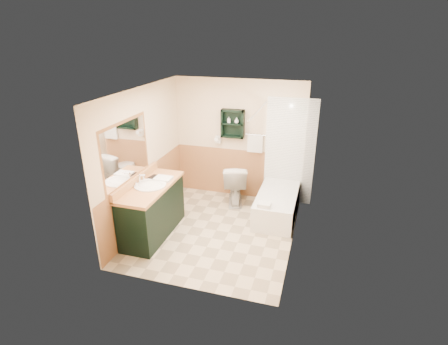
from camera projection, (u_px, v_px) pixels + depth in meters
The scene contains 25 objects.
floor at pixel (216, 230), 6.08m from camera, with size 3.00×3.00×0.00m, color beige.
back_wall at pixel (239, 140), 6.97m from camera, with size 2.60×0.04×2.40m, color #FAE6C3.
left_wall at pixel (142, 158), 5.97m from camera, with size 0.04×3.00×2.40m, color #FAE6C3.
right_wall at pixel (299, 175), 5.28m from camera, with size 0.04×3.00×2.40m, color #FAE6C3.
ceiling at pixel (215, 90), 5.16m from camera, with size 2.60×3.00×0.04m, color white.
wainscot_left at pixel (148, 195), 6.23m from camera, with size 2.98×2.98×1.00m, color tan, non-canonical shape.
wainscot_back at pixel (238, 173), 7.21m from camera, with size 2.58×2.58×1.00m, color tan, non-canonical shape.
mirror_frame at pixel (126, 152), 5.35m from camera, with size 1.30×1.30×1.00m, color #975D31, non-canonical shape.
mirror_glass at pixel (126, 152), 5.35m from camera, with size 1.20×1.20×0.90m, color white, non-canonical shape.
tile_right at pixel (300, 167), 6.01m from camera, with size 1.50×1.50×2.10m, color white, non-canonical shape.
tile_back at pixel (290, 152), 6.72m from camera, with size 0.95×0.95×2.10m, color white, non-canonical shape.
tile_accent at pixel (303, 118), 5.69m from camera, with size 1.50×1.50×0.10m, color #144825, non-canonical shape.
wall_shelf at pixel (233, 124), 6.76m from camera, with size 0.45×0.15×0.55m, color black.
hair_dryer at pixel (218, 139), 7.00m from camera, with size 0.10×0.24×0.18m, color white, non-canonical shape.
towel_bar at pixel (256, 135), 6.76m from camera, with size 0.40×0.06×0.40m, color white, non-canonical shape.
curtain_rod at pixel (259, 110), 5.84m from camera, with size 0.03×0.03×1.60m, color silver.
shower_curtain at pixel (259, 154), 6.33m from camera, with size 1.05×1.05×1.70m, color beige, non-canonical shape.
vanity at pixel (152, 210), 5.83m from camera, with size 0.59×1.43×0.90m, color black.
bathtub at pixel (277, 204), 6.51m from camera, with size 0.70×1.50×0.47m, color silver.
toilet at pixel (235, 183), 6.95m from camera, with size 0.46×0.82×0.80m, color silver.
counter_towel at pixel (163, 179), 5.86m from camera, with size 0.29×0.23×0.04m, color white.
vanity_book at pixel (150, 172), 5.94m from camera, with size 0.15×0.02×0.20m, color black.
tub_towel at pixel (264, 205), 5.90m from camera, with size 0.22×0.18×0.07m, color white.
soap_bottle_a at pixel (229, 121), 6.76m from camera, with size 0.05×0.12×0.05m, color silver.
soap_bottle_b at pixel (237, 121), 6.71m from camera, with size 0.09×0.11×0.09m, color silver.
Camera 1 is at (1.61, -4.98, 3.26)m, focal length 28.00 mm.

